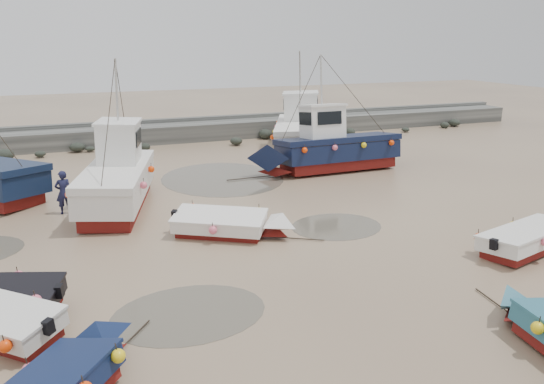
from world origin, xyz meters
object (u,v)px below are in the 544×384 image
Objects in this scene: dinghy_3 at (536,234)px; cabin_boat_2 at (329,147)px; cabin_boat_1 at (118,175)px; cabin_boat_3 at (302,128)px; person at (66,213)px; dinghy_5 at (230,221)px.

dinghy_3 is 0.64× the size of cabin_boat_2.
dinghy_3 is 16.65m from cabin_boat_1.
cabin_boat_3 is 17.30m from person.
cabin_boat_1 is at bearing -116.77° from dinghy_5.
dinghy_5 is at bearing -132.44° from dinghy_3.
cabin_boat_1 is 1.01× the size of cabin_boat_2.
cabin_boat_3 is at bearing 166.85° from dinghy_3.
cabin_boat_1 is (-12.88, 10.52, 0.80)m from dinghy_3.
cabin_boat_1 is at bearing -176.88° from person.
cabin_boat_2 is at bearing 172.87° from dinghy_3.
dinghy_5 is 2.81× the size of person.
dinghy_3 is at bearing 93.15° from dinghy_5.
person is (-15.16, 10.01, -0.54)m from dinghy_3.
dinghy_5 is (-9.49, 5.07, 0.01)m from dinghy_3.
cabin_boat_1 is 5.42× the size of person.
dinghy_5 is 16.57m from cabin_boat_3.
dinghy_3 is 3.40× the size of person.
cabin_boat_2 is at bearing -178.65° from person.
cabin_boat_3 is at bearing 177.91° from dinghy_5.
dinghy_3 and dinghy_5 have the same top height.
person is (-13.58, -2.60, -1.35)m from cabin_boat_2.
cabin_boat_2 reaches higher than dinghy_5.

